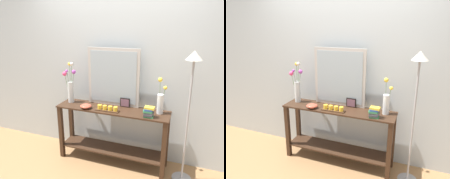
# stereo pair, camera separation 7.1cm
# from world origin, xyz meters

# --- Properties ---
(ground_plane) EXTENTS (7.00, 6.00, 0.02)m
(ground_plane) POSITION_xyz_m (0.00, 0.00, -0.01)
(ground_plane) COLOR #997047
(wall_back) EXTENTS (6.40, 0.08, 2.70)m
(wall_back) POSITION_xyz_m (0.00, 0.30, 1.35)
(wall_back) COLOR #B2BCC1
(wall_back) RESTS_ON ground
(console_table) EXTENTS (1.53, 0.36, 0.80)m
(console_table) POSITION_xyz_m (0.00, 0.00, 0.48)
(console_table) COLOR #382316
(console_table) RESTS_ON ground
(mirror_leaning) EXTENTS (0.73, 0.03, 0.79)m
(mirror_leaning) POSITION_xyz_m (-0.04, 0.15, 1.20)
(mirror_leaning) COLOR #B7B2AD
(mirror_leaning) RESTS_ON console_table
(tall_vase_left) EXTENTS (0.16, 0.19, 0.59)m
(tall_vase_left) POSITION_xyz_m (-0.65, 0.05, 1.04)
(tall_vase_left) COLOR silver
(tall_vase_left) RESTS_ON console_table
(vase_right) EXTENTS (0.13, 0.12, 0.46)m
(vase_right) POSITION_xyz_m (0.62, 0.06, 0.97)
(vase_right) COLOR silver
(vase_right) RESTS_ON console_table
(candle_tray) EXTENTS (0.32, 0.09, 0.07)m
(candle_tray) POSITION_xyz_m (-0.03, -0.09, 0.83)
(candle_tray) COLOR #472D1C
(candle_tray) RESTS_ON console_table
(picture_frame_small) EXTENTS (0.13, 0.01, 0.13)m
(picture_frame_small) POSITION_xyz_m (0.14, 0.12, 0.87)
(picture_frame_small) COLOR black
(picture_frame_small) RESTS_ON console_table
(decorative_bowl) EXTENTS (0.15, 0.15, 0.06)m
(decorative_bowl) POSITION_xyz_m (-0.33, -0.11, 0.84)
(decorative_bowl) COLOR #B24C38
(decorative_bowl) RESTS_ON console_table
(book_stack) EXTENTS (0.14, 0.11, 0.13)m
(book_stack) POSITION_xyz_m (0.51, -0.11, 0.87)
(book_stack) COLOR #388E56
(book_stack) RESTS_ON console_table
(floor_lamp) EXTENTS (0.24, 0.24, 1.62)m
(floor_lamp) POSITION_xyz_m (0.97, -0.07, 1.10)
(floor_lamp) COLOR #9E9EA3
(floor_lamp) RESTS_ON ground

